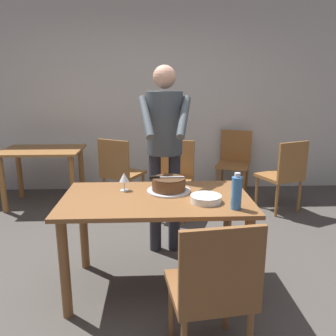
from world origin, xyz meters
name	(u,v)px	position (x,y,z in m)	size (l,w,h in m)	color
ground_plane	(157,286)	(0.00, 0.00, 0.00)	(14.00, 14.00, 0.00)	#4C4742
back_wall	(154,98)	(0.00, 2.66, 1.35)	(10.00, 0.12, 2.70)	silver
main_dining_table	(156,213)	(0.00, 0.00, 0.62)	(1.39, 0.80, 0.75)	brown
cake_on_platter	(169,185)	(0.10, 0.13, 0.80)	(0.34, 0.34, 0.11)	silver
cake_knife	(160,177)	(0.03, 0.13, 0.87)	(0.27, 0.03, 0.02)	silver
plate_stack	(206,199)	(0.35, -0.13, 0.78)	(0.22, 0.22, 0.05)	white
wine_glass_near	(124,178)	(-0.25, 0.16, 0.85)	(0.08, 0.08, 0.14)	silver
water_bottle	(237,192)	(0.53, -0.27, 0.86)	(0.07, 0.07, 0.25)	#387AC6
person_cutting_cake	(165,140)	(0.08, 0.61, 1.08)	(0.47, 0.55, 1.72)	#2D2D38
chair_near_side	(213,288)	(0.30, -0.78, 0.49)	(0.49, 0.49, 0.90)	brown
background_table	(43,162)	(-1.45, 1.96, 0.58)	(1.00, 0.70, 0.74)	#9E6633
background_chair_0	(284,173)	(1.58, 1.56, 0.49)	(0.58, 0.58, 0.90)	#9E6633
background_chair_1	(120,170)	(-0.44, 1.79, 0.49)	(0.60, 0.60, 0.90)	#9E6633
background_chair_2	(234,160)	(1.14, 2.33, 0.49)	(0.57, 0.57, 0.90)	#9E6633
background_chair_3	(173,176)	(0.22, 1.52, 0.49)	(0.56, 0.56, 0.90)	#9E6633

